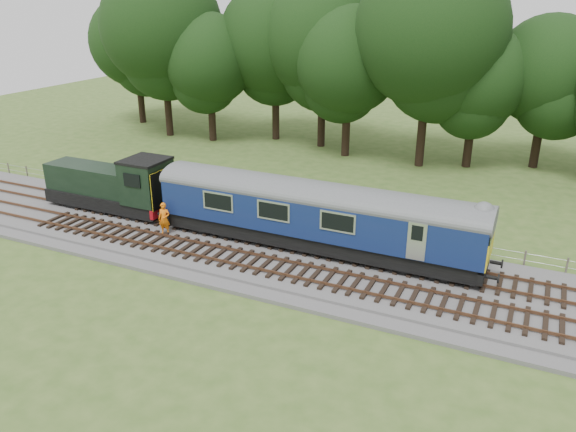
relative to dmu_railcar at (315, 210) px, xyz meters
The scene contains 9 objects.
ground 3.02m from the dmu_railcar, 67.38° to the right, with size 120.00×120.00×0.00m, color #3B5B21.
ballast 2.87m from the dmu_railcar, 67.38° to the right, with size 70.00×7.00×0.35m, color #4C4C4F.
track_north 2.27m from the dmu_railcar, ahead, with size 67.20×2.40×0.21m.
track_south 3.76m from the dmu_railcar, 79.00° to the right, with size 67.20×2.40×0.21m.
fence 4.09m from the dmu_railcar, 79.34° to the left, with size 64.00×0.12×1.00m, color #6B6054, non-canonical shape.
tree_line 20.77m from the dmu_railcar, 88.38° to the left, with size 70.00×8.00×18.00m, color black, non-canonical shape.
dmu_railcar is the anchor object (origin of this frame).
shunter_loco 13.94m from the dmu_railcar, behind, with size 8.91×2.60×3.38m.
worker 8.94m from the dmu_railcar, 167.94° to the right, with size 0.70×0.46×1.92m, color orange.
Camera 1 is at (9.95, -24.58, 13.50)m, focal length 35.00 mm.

